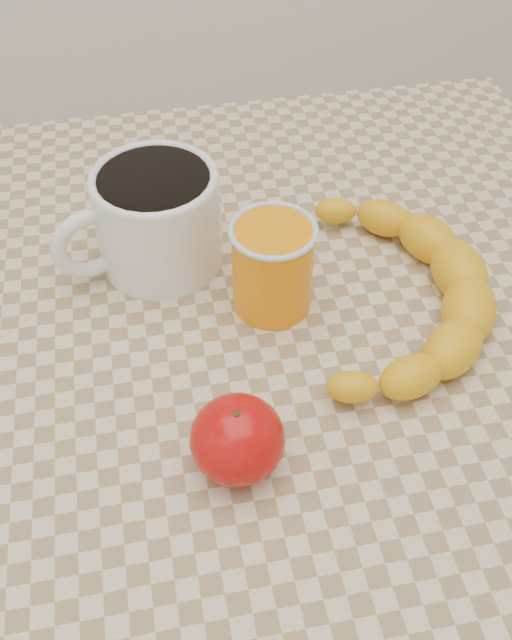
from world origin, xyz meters
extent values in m
plane|color=tan|center=(0.00, 0.00, 0.00)|extent=(3.00, 3.00, 0.00)
cube|color=beige|center=(0.00, 0.00, 0.73)|extent=(0.80, 0.80, 0.04)
cube|color=#916C49|center=(0.00, 0.00, 0.68)|extent=(0.74, 0.74, 0.06)
cylinder|color=#916C49|center=(0.35, 0.35, 0.35)|extent=(0.05, 0.05, 0.71)
cylinder|color=white|center=(-0.07, 0.12, 0.80)|extent=(0.15, 0.15, 0.10)
cylinder|color=black|center=(-0.07, 0.12, 0.84)|extent=(0.10, 0.10, 0.01)
torus|color=white|center=(-0.07, 0.12, 0.85)|extent=(0.12, 0.12, 0.01)
torus|color=white|center=(-0.14, 0.10, 0.80)|extent=(0.08, 0.04, 0.08)
cylinder|color=orange|center=(0.02, 0.04, 0.79)|extent=(0.07, 0.07, 0.09)
torus|color=silver|center=(0.02, 0.04, 0.84)|extent=(0.08, 0.08, 0.01)
ellipsoid|color=#A80509|center=(-0.04, -0.13, 0.78)|extent=(0.09, 0.09, 0.07)
cylinder|color=#382311|center=(-0.04, -0.13, 0.81)|extent=(0.01, 0.01, 0.01)
camera|label=1|loc=(-0.08, -0.42, 1.23)|focal=40.00mm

